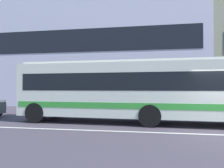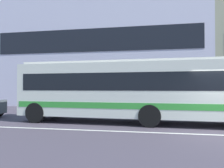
% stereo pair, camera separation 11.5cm
% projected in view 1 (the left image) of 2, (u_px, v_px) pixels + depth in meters
% --- Properties ---
extents(apartment_block_left, '(20.33, 12.03, 10.35)m').
position_uv_depth(apartment_block_left, '(106.00, 58.00, 26.57)').
color(apartment_block_left, silver).
rests_on(apartment_block_left, ground_plane).
extents(transit_bus, '(11.91, 3.00, 3.05)m').
position_uv_depth(transit_bus, '(136.00, 89.00, 11.57)').
color(transit_bus, silver).
rests_on(transit_bus, ground_plane).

